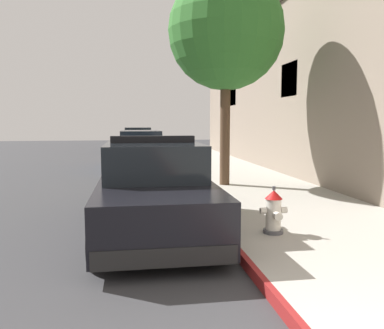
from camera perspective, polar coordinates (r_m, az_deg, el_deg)
name	(u,v)px	position (r m, az deg, el deg)	size (l,w,h in m)	color
ground_plane	(38,193)	(12.05, -21.55, -3.89)	(34.03, 60.00, 0.20)	#353538
sidewalk_pavement	(241,182)	(12.19, 7.13, -2.55)	(3.63, 60.00, 0.15)	#ADA89E
curb_painted_edge	(181,184)	(11.82, -1.57, -2.78)	(0.08, 60.00, 0.15)	maroon
police_cruiser	(154,188)	(7.04, -5.62, -3.47)	(1.94, 4.84, 1.68)	black
parked_car_silver_ahead	(141,150)	(16.56, -7.46, 2.07)	(1.94, 4.84, 1.56)	navy
parked_car_dark_far	(138,140)	(25.99, -7.89, 3.57)	(1.94, 4.84, 1.56)	black
fire_hydrant	(274,212)	(6.42, 11.80, -6.75)	(0.44, 0.40, 0.76)	#4C4C51
street_tree	(226,32)	(11.35, 4.95, 18.63)	(3.18, 3.18, 5.83)	brown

